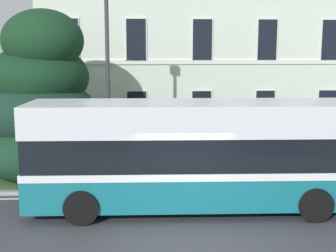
# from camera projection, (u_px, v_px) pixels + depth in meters

# --- Properties ---
(ground_plane) EXTENTS (60.00, 56.00, 0.18)m
(ground_plane) POSITION_uv_depth(u_px,v_px,m) (185.00, 228.00, 11.93)
(ground_plane) COLOR #414047
(georgian_townhouse) EXTENTS (15.42, 11.05, 12.66)m
(georgian_townhouse) POSITION_uv_depth(u_px,v_px,m) (189.00, 19.00, 25.65)
(georgian_townhouse) COLOR silver
(georgian_townhouse) RESTS_ON ground_plane
(iron_verge_railing) EXTENTS (13.88, 0.04, 0.97)m
(iron_verge_railing) POSITION_uv_depth(u_px,v_px,m) (225.00, 170.00, 15.36)
(iron_verge_railing) COLOR black
(iron_verge_railing) RESTS_ON ground_plane
(evergreen_tree) EXTENTS (4.93, 4.90, 6.39)m
(evergreen_tree) POSITION_uv_depth(u_px,v_px,m) (43.00, 110.00, 16.86)
(evergreen_tree) COLOR #423328
(evergreen_tree) RESTS_ON ground_plane
(single_decker_bus) EXTENTS (9.78, 2.82, 3.19)m
(single_decker_bus) POSITION_uv_depth(u_px,v_px,m) (196.00, 154.00, 13.11)
(single_decker_bus) COLOR #156D7A
(single_decker_bus) RESTS_ON ground_plane
(street_lamp_post) EXTENTS (0.36, 0.24, 6.76)m
(street_lamp_post) POSITION_uv_depth(u_px,v_px,m) (108.00, 70.00, 15.42)
(street_lamp_post) COLOR #333338
(street_lamp_post) RESTS_ON ground_plane
(litter_bin) EXTENTS (0.48, 0.48, 1.15)m
(litter_bin) POSITION_uv_depth(u_px,v_px,m) (252.00, 161.00, 16.32)
(litter_bin) COLOR black
(litter_bin) RESTS_ON ground_plane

